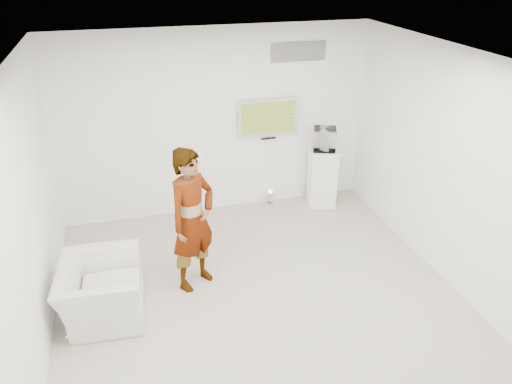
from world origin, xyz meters
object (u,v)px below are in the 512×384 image
(armchair, at_px, (101,290))
(pedestal, at_px, (322,177))
(person, at_px, (193,220))
(floor_uplight, at_px, (270,198))
(tv, at_px, (268,117))

(armchair, relative_size, pedestal, 1.08)
(person, xyz_separation_m, pedestal, (2.46, 1.67, -0.45))
(armchair, bearing_deg, floor_uplight, -47.59)
(person, relative_size, armchair, 1.77)
(pedestal, bearing_deg, floor_uplight, 167.72)
(tv, relative_size, floor_uplight, 3.80)
(armchair, distance_m, pedestal, 4.17)
(person, bearing_deg, tv, 16.19)
(floor_uplight, bearing_deg, tv, 105.63)
(armchair, xyz_separation_m, pedestal, (3.65, 2.00, 0.15))
(tv, distance_m, floor_uplight, 1.42)
(pedestal, bearing_deg, armchair, -151.21)
(person, bearing_deg, armchair, 160.48)
(tv, bearing_deg, pedestal, -17.96)
(tv, bearing_deg, armchair, -140.26)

